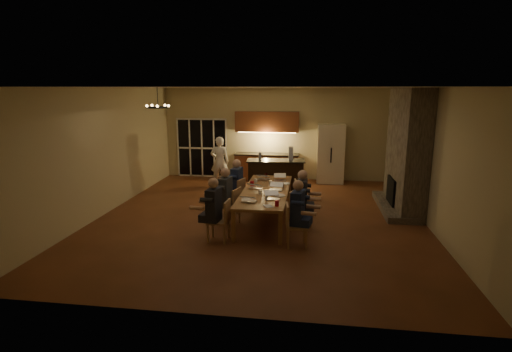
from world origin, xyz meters
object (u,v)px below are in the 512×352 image
at_px(plate_near, 280,195).
at_px(person_left_near, 214,210).
at_px(chair_left_near, 218,220).
at_px(can_right, 283,185).
at_px(bar_bottle, 260,156).
at_px(bar_blender, 291,154).
at_px(mug_mid, 270,183).
at_px(laptop_d, 276,186).
at_px(person_right_near, 298,213).
at_px(plate_far, 285,184).
at_px(refrigerator, 331,154).
at_px(person_right_mid, 302,200).
at_px(laptop_b, 272,194).
at_px(plate_left, 246,200).
at_px(standing_person, 220,161).
at_px(person_left_far, 237,185).
at_px(laptop_e, 264,175).
at_px(bar_island, 276,178).
at_px(chair_left_far, 235,195).
at_px(chair_right_far, 303,197).
at_px(mug_front, 260,192).
at_px(can_cola, 266,175).
at_px(redcup_far, 278,175).
at_px(chair_right_near, 297,225).
at_px(person_left_mid, 225,197).
at_px(laptop_a, 249,196).
at_px(laptop_f, 280,177).
at_px(can_silver, 266,195).
at_px(chair_left_mid, 229,206).
at_px(redcup_mid, 252,183).
at_px(redcup_near, 277,203).
at_px(laptop_c, 256,184).
at_px(chair_right_mid, 301,210).

bearing_deg(plate_near, person_left_near, -139.49).
relative_size(chair_left_near, can_right, 7.42).
height_order(bar_bottle, bar_blender, bar_blender).
bearing_deg(mug_mid, laptop_d, -71.07).
xyz_separation_m(person_right_near, plate_far, (-0.41, 2.26, 0.07)).
bearing_deg(refrigerator, person_right_mid, -99.89).
distance_m(chair_left_near, person_left_near, 0.26).
xyz_separation_m(laptop_b, plate_left, (-0.57, -0.14, -0.10)).
bearing_deg(person_right_near, standing_person, 40.70).
xyz_separation_m(person_left_far, laptop_e, (0.65, 0.51, 0.17)).
xyz_separation_m(bar_island, chair_left_near, (-0.87, -3.87, -0.10)).
relative_size(chair_left_far, chair_right_far, 1.00).
xyz_separation_m(can_right, plate_near, (-0.02, -0.78, -0.05)).
xyz_separation_m(person_right_mid, mug_front, (-0.98, 0.12, 0.11)).
xyz_separation_m(can_cola, can_right, (0.55, -1.16, 0.00)).
height_order(person_right_mid, laptop_e, person_right_mid).
height_order(person_right_near, bar_bottle, person_right_near).
bearing_deg(redcup_far, chair_right_near, -78.08).
bearing_deg(person_left_mid, refrigerator, 159.11).
height_order(chair_left_far, laptop_a, laptop_a).
xyz_separation_m(laptop_b, mug_front, (-0.32, 0.39, -0.06)).
bearing_deg(laptop_f, laptop_e, 162.73).
bearing_deg(can_silver, laptop_d, 78.27).
distance_m(chair_left_mid, person_right_near, 1.99).
distance_m(laptop_d, mug_mid, 0.59).
height_order(person_right_mid, laptop_a, person_right_mid).
xyz_separation_m(redcup_mid, bar_blender, (0.88, 1.93, 0.48)).
relative_size(person_left_near, laptop_f, 4.31).
height_order(chair_right_far, laptop_d, laptop_d).
bearing_deg(can_right, person_left_mid, -147.84).
relative_size(refrigerator, person_left_near, 1.45).
relative_size(redcup_near, plate_far, 0.44).
relative_size(person_right_near, plate_far, 5.09).
xyz_separation_m(plate_left, bar_bottle, (-0.11, 3.24, 0.44)).
relative_size(chair_left_mid, laptop_c, 2.78).
relative_size(chair_right_near, plate_left, 3.91).
distance_m(chair_left_mid, person_left_near, 1.15).
xyz_separation_m(chair_right_far, plate_left, (-1.24, -1.52, 0.31)).
bearing_deg(laptop_b, can_cola, 83.76).
distance_m(chair_right_mid, laptop_f, 1.78).
relative_size(chair_left_far, can_right, 7.42).
xyz_separation_m(bar_island, plate_far, (0.39, -1.64, 0.22)).
xyz_separation_m(chair_right_mid, person_left_far, (-1.72, 1.20, 0.24)).
bearing_deg(plate_near, refrigerator, 74.11).
bearing_deg(chair_right_far, person_left_mid, 112.52).
distance_m(laptop_a, can_cola, 2.49).
relative_size(chair_left_far, redcup_near, 7.42).
height_order(mug_mid, can_silver, can_silver).
height_order(chair_left_far, person_left_near, person_left_near).
height_order(redcup_near, redcup_far, same).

